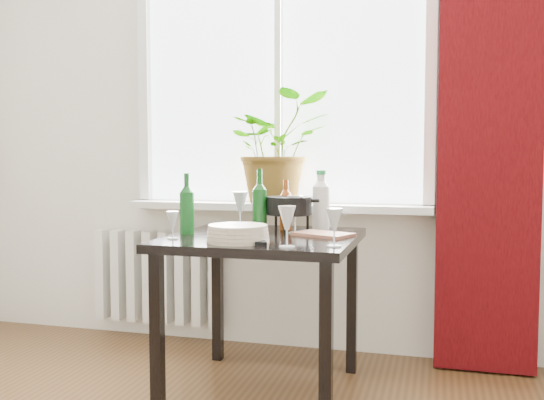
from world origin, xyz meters
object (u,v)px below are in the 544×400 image
(fondue_pot, at_px, (289,214))
(tv_remote, at_px, (258,241))
(wineglass_back_left, at_px, (240,209))
(cutting_board, at_px, (323,234))
(radiator, at_px, (158,277))
(wineglass_front_right, at_px, (287,226))
(potted_plant, at_px, (277,148))
(plate_stack, at_px, (238,234))
(wine_bottle_left, at_px, (187,203))
(wineglass_front_left, at_px, (173,225))
(table, at_px, (263,255))
(wineglass_back_center, at_px, (295,214))
(wine_bottle_right, at_px, (260,200))
(cleaning_bottle, at_px, (321,199))
(wineglass_far_right, at_px, (334,227))
(bottle_amber, at_px, (286,205))

(fondue_pot, relative_size, tv_remote, 1.55)
(wineglass_back_left, bearing_deg, cutting_board, -25.29)
(radiator, relative_size, wineglass_front_right, 4.66)
(radiator, bearing_deg, potted_plant, -2.72)
(plate_stack, bearing_deg, cutting_board, 44.43)
(wine_bottle_left, height_order, fondue_pot, wine_bottle_left)
(wineglass_front_left, distance_m, tv_remote, 0.41)
(table, height_order, wine_bottle_left, wine_bottle_left)
(wine_bottle_left, xyz_separation_m, tv_remote, (0.42, -0.23, -0.14))
(fondue_pot, distance_m, cutting_board, 0.23)
(potted_plant, relative_size, wineglass_back_center, 3.34)
(potted_plant, xyz_separation_m, wineglass_front_right, (0.29, -0.93, -0.33))
(potted_plant, bearing_deg, cutting_board, -55.63)
(table, relative_size, wineglass_back_center, 4.59)
(wine_bottle_right, bearing_deg, cleaning_bottle, 32.00)
(wineglass_back_left, height_order, wineglass_front_left, wineglass_back_left)
(table, height_order, plate_stack, plate_stack)
(wineglass_far_right, distance_m, cutting_board, 0.35)
(cutting_board, bearing_deg, potted_plant, 124.37)
(wine_bottle_left, distance_m, wineglass_front_left, 0.21)
(wine_bottle_right, bearing_deg, cutting_board, -14.64)
(wineglass_back_center, xyz_separation_m, fondue_pot, (-0.04, 0.06, -0.01))
(wineglass_far_right, height_order, cutting_board, wineglass_far_right)
(table, relative_size, wineglass_back_left, 4.48)
(table, distance_m, wine_bottle_left, 0.44)
(wineglass_far_right, distance_m, tv_remote, 0.33)
(bottle_amber, bearing_deg, fondue_pot, -61.42)
(wineglass_front_left, xyz_separation_m, cutting_board, (0.62, 0.29, -0.06))
(wineglass_far_right, bearing_deg, table, 144.57)
(cutting_board, bearing_deg, radiator, 153.11)
(wineglass_front_right, bearing_deg, radiator, 137.22)
(potted_plant, distance_m, wineglass_front_right, 1.03)
(bottle_amber, distance_m, wineglass_front_left, 0.62)
(wineglass_back_left, xyz_separation_m, cutting_board, (0.48, -0.23, -0.09))
(potted_plant, height_order, wineglass_front_right, potted_plant)
(cutting_board, bearing_deg, tv_remote, -123.50)
(cleaning_bottle, bearing_deg, wineglass_back_center, -113.95)
(wine_bottle_right, xyz_separation_m, plate_stack, (0.02, -0.39, -0.12))
(wineglass_back_left, relative_size, plate_stack, 0.70)
(wine_bottle_right, xyz_separation_m, wineglass_far_right, (0.44, -0.42, -0.07))
(wineglass_front_left, bearing_deg, table, 33.29)
(wineglass_front_left, xyz_separation_m, tv_remote, (0.41, -0.03, -0.05))
(potted_plant, distance_m, plate_stack, 0.92)
(table, bearing_deg, plate_stack, -99.66)
(radiator, distance_m, plate_stack, 1.25)
(plate_stack, bearing_deg, wineglass_front_left, 177.50)
(wine_bottle_right, distance_m, wineglass_front_right, 0.56)
(cleaning_bottle, height_order, fondue_pot, cleaning_bottle)
(table, bearing_deg, bottle_amber, 78.79)
(wineglass_far_right, xyz_separation_m, cutting_board, (-0.11, 0.33, -0.07))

